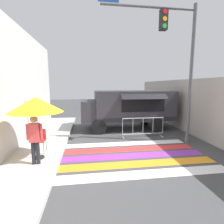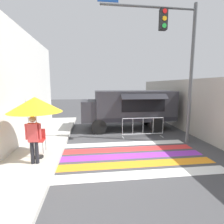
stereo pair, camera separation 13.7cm
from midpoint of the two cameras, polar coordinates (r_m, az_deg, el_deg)
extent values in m
plane|color=#424244|center=(7.58, 4.13, -13.52)|extent=(60.00, 60.00, 0.00)
cube|color=#B7B5AD|center=(8.11, -32.48, -12.77)|extent=(4.40, 16.00, 0.17)
cube|color=#A39E93|center=(11.61, 23.20, 1.82)|extent=(0.20, 16.00, 3.23)
cube|color=white|center=(6.05, 7.81, -19.60)|extent=(6.40, 0.56, 0.01)
cube|color=orange|center=(6.70, 5.97, -16.60)|extent=(6.40, 0.56, 0.01)
cube|color=purple|center=(7.38, 4.50, -14.13)|extent=(6.40, 0.56, 0.01)
cube|color=red|center=(8.07, 3.31, -12.07)|extent=(6.40, 0.56, 0.01)
cube|color=white|center=(8.77, 2.32, -10.34)|extent=(6.40, 0.56, 0.01)
cube|color=#2D2D33|center=(11.56, 6.62, 2.28)|extent=(4.98, 2.34, 1.86)
cube|color=#2D2D33|center=(11.23, -5.79, 0.55)|extent=(1.76, 2.15, 1.26)
cube|color=#1E232D|center=(11.19, -10.06, 2.05)|extent=(0.06, 1.87, 0.48)
cube|color=black|center=(10.49, 9.81, 2.33)|extent=(2.64, 0.03, 0.84)
cube|color=black|center=(10.26, 10.24, 4.97)|extent=(2.74, 0.43, 0.31)
cube|color=black|center=(10.55, 8.16, -2.48)|extent=(4.98, 0.01, 0.24)
cylinder|color=black|center=(10.34, -4.67, -4.84)|extent=(0.90, 0.22, 0.90)
cylinder|color=black|center=(12.43, -5.26, -2.54)|extent=(0.90, 0.22, 0.90)
cylinder|color=black|center=(11.10, 13.81, -4.12)|extent=(0.90, 0.22, 0.90)
cylinder|color=black|center=(13.07, 10.33, -2.09)|extent=(0.90, 0.22, 0.90)
cylinder|color=#515456|center=(9.39, 23.97, 10.50)|extent=(0.16, 0.16, 6.56)
cylinder|color=#515456|center=(9.11, 11.71, 30.57)|extent=(4.36, 0.11, 0.11)
cube|color=black|center=(9.13, 16.01, 26.97)|extent=(0.32, 0.28, 0.90)
cylinder|color=red|center=(9.11, 16.51, 29.00)|extent=(0.20, 0.02, 0.20)
cylinder|color=#F2A519|center=(9.00, 16.42, 27.22)|extent=(0.20, 0.02, 0.20)
cylinder|color=green|center=(8.91, 16.33, 25.39)|extent=(0.20, 0.02, 0.20)
cylinder|color=black|center=(7.30, -23.12, -13.46)|extent=(0.36, 0.36, 0.06)
cylinder|color=#B2B2B7|center=(6.97, -23.67, -4.91)|extent=(0.04, 0.04, 2.29)
cone|color=yellow|center=(6.83, -24.11, 2.22)|extent=(1.90, 1.90, 0.55)
cylinder|color=#4C4C51|center=(7.70, -25.13, -10.87)|extent=(0.02, 0.02, 0.45)
cylinder|color=#4C4C51|center=(7.58, -21.89, -10.97)|extent=(0.02, 0.02, 0.45)
cylinder|color=#4C4C51|center=(8.10, -24.21, -9.86)|extent=(0.02, 0.02, 0.45)
cylinder|color=#4C4C51|center=(7.99, -21.13, -9.93)|extent=(0.02, 0.02, 0.45)
cube|color=#B22626|center=(7.77, -23.20, -8.71)|extent=(0.46, 0.46, 0.03)
cube|color=#B22626|center=(7.91, -22.89, -6.65)|extent=(0.46, 0.03, 0.43)
cylinder|color=black|center=(6.75, -24.80, -12.06)|extent=(0.13, 0.13, 0.79)
cylinder|color=black|center=(6.71, -23.55, -12.11)|extent=(0.13, 0.13, 0.79)
cube|color=#CC3F3F|center=(6.52, -24.57, -6.18)|extent=(0.34, 0.20, 0.64)
cylinder|color=#CC3F3F|center=(6.58, -26.43, -5.89)|extent=(0.09, 0.09, 0.54)
cylinder|color=#CC3F3F|center=(6.46, -22.71, -5.92)|extent=(0.09, 0.09, 0.54)
sphere|color=#9E7051|center=(6.43, -24.83, -2.20)|extent=(0.22, 0.22, 0.22)
cylinder|color=#B7BABF|center=(9.72, 9.76, -1.97)|extent=(2.31, 0.04, 0.04)
cylinder|color=#B7BABF|center=(9.92, 9.63, -7.01)|extent=(2.31, 0.04, 0.04)
cylinder|color=#B7BABF|center=(9.53, 3.05, -4.80)|extent=(0.02, 0.02, 0.89)
cylinder|color=#B7BABF|center=(9.65, 6.42, -4.66)|extent=(0.02, 0.02, 0.89)
cylinder|color=#B7BABF|center=(9.81, 9.69, -4.52)|extent=(0.02, 0.02, 0.89)
cylinder|color=#B7BABF|center=(10.00, 12.85, -4.36)|extent=(0.02, 0.02, 0.89)
cylinder|color=#B7BABF|center=(10.21, 15.88, -4.20)|extent=(0.02, 0.02, 0.89)
cube|color=#B7BABF|center=(9.70, 3.31, -8.39)|extent=(0.06, 0.44, 0.03)
cube|color=#B7BABF|center=(10.35, 15.48, -7.60)|extent=(0.06, 0.44, 0.03)
camera|label=1|loc=(0.07, -90.40, -0.06)|focal=28.00mm
camera|label=2|loc=(0.07, 89.60, 0.06)|focal=28.00mm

